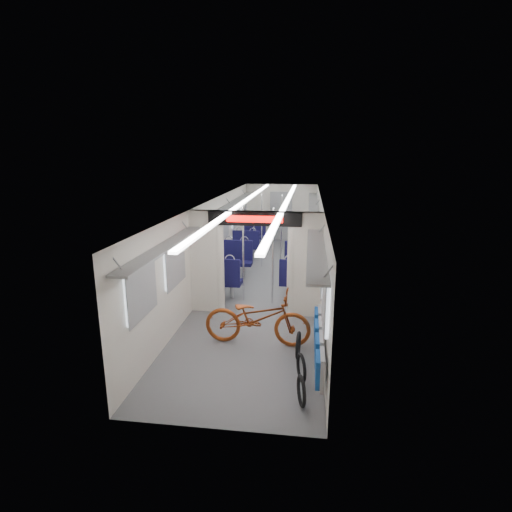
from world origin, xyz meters
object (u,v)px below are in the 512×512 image
Objects in this scene: stanchion_near_left at (243,255)px; stanchion_near_right at (273,257)px; bicycle at (257,318)px; seat_bay_near_left at (229,266)px; bike_hoop_c at (298,347)px; seat_bay_far_right at (302,240)px; stanchion_far_left at (262,231)px; flip_bench at (319,343)px; seat_bay_far_left at (250,238)px; stanchion_far_right at (281,233)px; bike_hoop_b at (301,369)px; seat_bay_near_right at (300,267)px; bike_hoop_a at (301,393)px.

stanchion_near_left is 1.00× the size of stanchion_near_right.
seat_bay_near_left reaches higher than bicycle.
stanchion_near_left is at bearing 17.14° from bicycle.
seat_bay_near_left is 1.29m from stanchion_near_left.
seat_bay_far_right is (-0.09, 7.46, 0.31)m from bike_hoop_c.
stanchion_near_left is at bearing -91.51° from stanchion_far_left.
seat_bay_far_left is at bearing 105.72° from flip_bench.
bicycle is 3.48m from seat_bay_near_left.
stanchion_far_right is (-0.62, -1.90, 0.62)m from seat_bay_far_right.
seat_bay_far_left reaches higher than bicycle.
stanchion_near_right is at bearing -78.68° from stanchion_far_left.
stanchion_far_right is at bearing 76.02° from stanchion_near_left.
flip_bench is 4.24× the size of bike_hoop_c.
seat_bay_near_left is at bearing 114.36° from bike_hoop_b.
bicycle is at bearing -101.28° from seat_bay_near_right.
flip_bench reaches higher than bike_hoop_b.
bike_hoop_b is at bearing -65.64° from seat_bay_near_left.
bike_hoop_c is 6.00m from stanchion_far_left.
stanchion_near_left is (-1.74, 3.25, 0.57)m from flip_bench.
bike_hoop_b is at bearing -141.47° from flip_bench.
bike_hoop_b is 4.68m from seat_bay_near_right.
flip_bench is 0.91× the size of stanchion_near_right.
stanchion_near_right reaches higher than bike_hoop_b.
stanchion_near_right is 3.23m from stanchion_far_left.
seat_bay_near_right is at bearing -90.00° from seat_bay_far_right.
bike_hoop_a is 5.31m from seat_bay_near_right.
seat_bay_far_left is 0.90× the size of stanchion_near_left.
stanchion_near_right is 1.00× the size of stanchion_far_left.
seat_bay_far_left is 2.03m from stanchion_far_left.
bike_hoop_a is at bearing -78.91° from stanchion_near_right.
seat_bay_far_left is 1.06× the size of seat_bay_far_right.
bike_hoop_a is at bearing -83.52° from stanchion_far_right.
seat_bay_near_left is at bearing 117.63° from bike_hoop_c.
stanchion_far_right is at bearing 55.39° from seat_bay_near_left.
seat_bay_far_left is 2.48m from stanchion_far_right.
stanchion_near_left reaches higher than seat_bay_far_right.
bike_hoop_b is at bearing -143.21° from bicycle.
seat_bay_near_right reaches higher than bike_hoop_a.
stanchion_far_right reaches higher than bike_hoop_c.
seat_bay_near_left is (-2.04, 5.10, 0.36)m from bike_hoop_a.
bike_hoop_c is at bearing -88.73° from seat_bay_near_right.
bike_hoop_b is 8.59m from seat_bay_far_left.
seat_bay_near_left is at bearing 21.34° from bicycle.
stanchion_far_left reaches higher than seat_bay_far_right.
seat_bay_far_right is (1.87, 3.72, -0.04)m from seat_bay_near_left.
bicycle reaches higher than bike_hoop_c.
bike_hoop_a is (-0.25, -0.83, -0.37)m from flip_bench.
bicycle is 1.02× the size of seat_bay_far_right.
stanchion_far_left is at bearing -71.01° from seat_bay_far_left.
seat_bay_far_left is (-1.18, 7.14, 0.02)m from bicycle.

